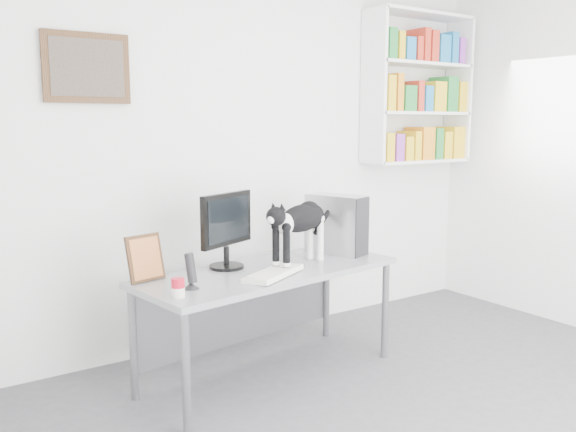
{
  "coord_description": "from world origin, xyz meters",
  "views": [
    {
      "loc": [
        -2.41,
        -1.82,
        1.58
      ],
      "look_at": [
        -0.13,
        1.53,
        0.95
      ],
      "focal_mm": 38.0,
      "sensor_mm": 36.0,
      "label": 1
    }
  ],
  "objects_px": {
    "bookshelf": "(418,89)",
    "keyboard": "(273,273)",
    "leaning_print": "(145,257)",
    "monitor": "(226,230)",
    "desk": "(270,323)",
    "speaker": "(191,270)",
    "soup_can": "(178,288)",
    "pc_tower": "(336,224)",
    "cat": "(300,234)"
  },
  "relations": [
    {
      "from": "bookshelf",
      "to": "cat",
      "type": "relative_size",
      "value": 1.91
    },
    {
      "from": "keyboard",
      "to": "leaning_print",
      "type": "distance_m",
      "value": 0.74
    },
    {
      "from": "desk",
      "to": "keyboard",
      "type": "bearing_deg",
      "value": -122.52
    },
    {
      "from": "leaning_print",
      "to": "speaker",
      "type": "bearing_deg",
      "value": -78.13
    },
    {
      "from": "speaker",
      "to": "leaning_print",
      "type": "relative_size",
      "value": 0.75
    },
    {
      "from": "leaning_print",
      "to": "cat",
      "type": "bearing_deg",
      "value": -24.45
    },
    {
      "from": "desk",
      "to": "keyboard",
      "type": "height_order",
      "value": "keyboard"
    },
    {
      "from": "monitor",
      "to": "cat",
      "type": "xyz_separation_m",
      "value": [
        0.41,
        -0.2,
        -0.04
      ]
    },
    {
      "from": "bookshelf",
      "to": "speaker",
      "type": "relative_size",
      "value": 6.06
    },
    {
      "from": "pc_tower",
      "to": "cat",
      "type": "relative_size",
      "value": 0.62
    },
    {
      "from": "desk",
      "to": "monitor",
      "type": "xyz_separation_m",
      "value": [
        -0.2,
        0.17,
        0.58
      ]
    },
    {
      "from": "bookshelf",
      "to": "desk",
      "type": "relative_size",
      "value": 0.75
    },
    {
      "from": "speaker",
      "to": "soup_can",
      "type": "bearing_deg",
      "value": -169.58
    },
    {
      "from": "pc_tower",
      "to": "speaker",
      "type": "relative_size",
      "value": 1.97
    },
    {
      "from": "bookshelf",
      "to": "pc_tower",
      "type": "distance_m",
      "value": 1.65
    },
    {
      "from": "leaning_print",
      "to": "cat",
      "type": "xyz_separation_m",
      "value": [
        0.94,
        -0.19,
        0.06
      ]
    },
    {
      "from": "keyboard",
      "to": "bookshelf",
      "type": "bearing_deg",
      "value": -5.97
    },
    {
      "from": "desk",
      "to": "pc_tower",
      "type": "xyz_separation_m",
      "value": [
        0.62,
        0.13,
        0.55
      ]
    },
    {
      "from": "bookshelf",
      "to": "monitor",
      "type": "relative_size",
      "value": 2.61
    },
    {
      "from": "desk",
      "to": "pc_tower",
      "type": "distance_m",
      "value": 0.83
    },
    {
      "from": "bookshelf",
      "to": "monitor",
      "type": "bearing_deg",
      "value": -168.04
    },
    {
      "from": "speaker",
      "to": "monitor",
      "type": "bearing_deg",
      "value": 7.57
    },
    {
      "from": "bookshelf",
      "to": "speaker",
      "type": "height_order",
      "value": "bookshelf"
    },
    {
      "from": "leaning_print",
      "to": "soup_can",
      "type": "bearing_deg",
      "value": -100.88
    },
    {
      "from": "cat",
      "to": "leaning_print",
      "type": "bearing_deg",
      "value": 145.58
    },
    {
      "from": "monitor",
      "to": "keyboard",
      "type": "distance_m",
      "value": 0.42
    },
    {
      "from": "bookshelf",
      "to": "keyboard",
      "type": "height_order",
      "value": "bookshelf"
    },
    {
      "from": "leaning_print",
      "to": "monitor",
      "type": "bearing_deg",
      "value": -12.14
    },
    {
      "from": "desk",
      "to": "cat",
      "type": "xyz_separation_m",
      "value": [
        0.21,
        -0.03,
        0.55
      ]
    },
    {
      "from": "desk",
      "to": "soup_can",
      "type": "xyz_separation_m",
      "value": [
        -0.71,
        -0.25,
        0.4
      ]
    },
    {
      "from": "desk",
      "to": "leaning_print",
      "type": "distance_m",
      "value": 0.89
    },
    {
      "from": "keyboard",
      "to": "leaning_print",
      "type": "xyz_separation_m",
      "value": [
        -0.65,
        0.32,
        0.12
      ]
    },
    {
      "from": "speaker",
      "to": "soup_can",
      "type": "xyz_separation_m",
      "value": [
        -0.12,
        -0.11,
        -0.05
      ]
    },
    {
      "from": "pc_tower",
      "to": "leaning_print",
      "type": "distance_m",
      "value": 1.35
    },
    {
      "from": "desk",
      "to": "leaning_print",
      "type": "xyz_separation_m",
      "value": [
        -0.73,
        0.16,
        0.48
      ]
    },
    {
      "from": "monitor",
      "to": "speaker",
      "type": "distance_m",
      "value": 0.51
    },
    {
      "from": "desk",
      "to": "speaker",
      "type": "relative_size",
      "value": 8.1
    },
    {
      "from": "pc_tower",
      "to": "leaning_print",
      "type": "xyz_separation_m",
      "value": [
        -1.34,
        0.04,
        -0.06
      ]
    },
    {
      "from": "leaning_print",
      "to": "desk",
      "type": "bearing_deg",
      "value": -25.57
    },
    {
      "from": "keyboard",
      "to": "pc_tower",
      "type": "relative_size",
      "value": 1.1
    },
    {
      "from": "speaker",
      "to": "cat",
      "type": "relative_size",
      "value": 0.31
    },
    {
      "from": "desk",
      "to": "bookshelf",
      "type": "bearing_deg",
      "value": 10.36
    },
    {
      "from": "speaker",
      "to": "bookshelf",
      "type": "bearing_deg",
      "value": -14.24
    },
    {
      "from": "desk",
      "to": "speaker",
      "type": "height_order",
      "value": "speaker"
    },
    {
      "from": "pc_tower",
      "to": "cat",
      "type": "distance_m",
      "value": 0.44
    },
    {
      "from": "soup_can",
      "to": "cat",
      "type": "height_order",
      "value": "cat"
    },
    {
      "from": "desk",
      "to": "soup_can",
      "type": "height_order",
      "value": "soup_can"
    },
    {
      "from": "soup_can",
      "to": "desk",
      "type": "bearing_deg",
      "value": 19.19
    },
    {
      "from": "pc_tower",
      "to": "leaning_print",
      "type": "bearing_deg",
      "value": 159.63
    },
    {
      "from": "bookshelf",
      "to": "leaning_print",
      "type": "bearing_deg",
      "value": -170.23
    }
  ]
}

